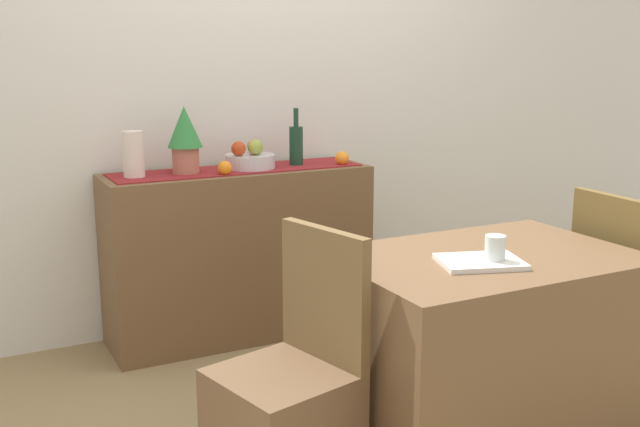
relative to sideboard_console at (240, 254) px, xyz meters
name	(u,v)px	position (x,y,z in m)	size (l,w,h in m)	color
ground_plane	(370,396)	(0.24, -0.92, -0.45)	(6.40, 6.40, 0.02)	#977E54
room_wall_rear	(260,72)	(0.24, 0.26, 0.91)	(6.40, 0.06, 2.70)	silver
sideboard_console	(240,254)	(0.00, 0.00, 0.00)	(1.35, 0.42, 0.87)	brown
table_runner	(238,170)	(0.00, 0.00, 0.44)	(1.27, 0.32, 0.01)	maroon
fruit_bowl	(250,161)	(0.07, 0.00, 0.48)	(0.25, 0.25, 0.07)	silver
apple_left	(255,147)	(0.09, -0.02, 0.55)	(0.08, 0.08, 0.08)	#939F3D
apple_center	(238,149)	(0.00, -0.02, 0.55)	(0.07, 0.07, 0.07)	#BB3A18
apple_right	(254,146)	(0.11, 0.05, 0.54)	(0.07, 0.07, 0.07)	red
wine_bottle	(296,145)	(0.33, 0.00, 0.55)	(0.07, 0.07, 0.30)	#183925
ceramic_vase	(133,155)	(-0.52, 0.00, 0.55)	(0.10, 0.10, 0.22)	silver
potted_plant	(185,136)	(-0.27, 0.00, 0.62)	(0.17, 0.17, 0.33)	#B36A55
orange_loose_mid	(225,168)	(-0.11, -0.12, 0.47)	(0.07, 0.07, 0.07)	orange
orange_loose_near_bowl	(342,158)	(0.55, -0.09, 0.47)	(0.07, 0.07, 0.07)	orange
dining_table	(482,350)	(0.41, -1.45, -0.07)	(1.08, 0.74, 0.74)	brown
open_book	(480,262)	(0.30, -1.54, 0.31)	(0.28, 0.21, 0.02)	white
coffee_cup	(495,250)	(0.34, -1.57, 0.36)	(0.07, 0.07, 0.10)	silver
chair_near_window	(287,423)	(-0.40, -1.45, -0.17)	(0.48, 0.48, 0.90)	brown
chair_by_corner	(631,339)	(1.21, -1.45, -0.17)	(0.42, 0.42, 0.90)	brown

